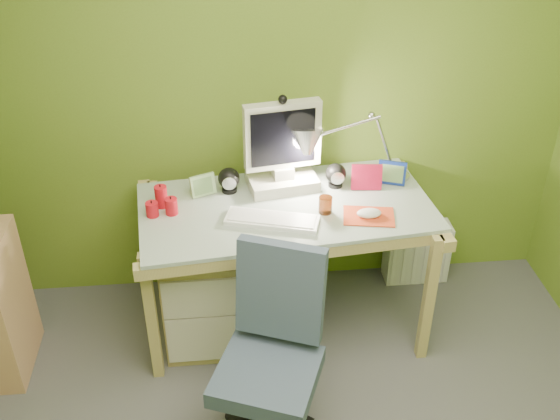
{
  "coord_description": "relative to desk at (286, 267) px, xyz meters",
  "views": [
    {
      "loc": [
        -0.24,
        -1.5,
        2.47
      ],
      "look_at": [
        0.0,
        1.0,
        0.85
      ],
      "focal_mm": 42.0,
      "sensor_mm": 36.0,
      "label": 1
    }
  ],
  "objects": [
    {
      "name": "desk_lamp",
      "position": [
        0.45,
        0.18,
        0.67
      ],
      "size": [
        0.56,
        0.28,
        0.58
      ],
      "primitive_type": null,
      "rotation": [
        0.0,
        0.0,
        0.09
      ],
      "color": "#B7B8BC",
      "rests_on": "desk"
    },
    {
      "name": "photo_frame_blue",
      "position": [
        0.56,
        0.16,
        0.44
      ],
      "size": [
        0.14,
        0.07,
        0.12
      ],
      "primitive_type": "cube",
      "rotation": [
        0.0,
        0.0,
        -0.35
      ],
      "color": "navy",
      "rests_on": "desk"
    },
    {
      "name": "speaker_right",
      "position": [
        0.27,
        0.16,
        0.44
      ],
      "size": [
        0.11,
        0.11,
        0.13
      ],
      "primitive_type": null,
      "rotation": [
        0.0,
        0.0,
        -0.05
      ],
      "color": "black",
      "rests_on": "desk"
    },
    {
      "name": "mousepad",
      "position": [
        0.38,
        -0.14,
        0.38
      ],
      "size": [
        0.27,
        0.21,
        0.01
      ],
      "primitive_type": "cube",
      "rotation": [
        0.0,
        0.0,
        -0.18
      ],
      "color": "#C73F1F",
      "rests_on": "desk"
    },
    {
      "name": "amber_tumbler",
      "position": [
        0.18,
        -0.08,
        0.42
      ],
      "size": [
        0.07,
        0.07,
        0.08
      ],
      "primitive_type": "cylinder",
      "rotation": [
        0.0,
        0.0,
        -0.08
      ],
      "color": "maroon",
      "rests_on": "desk"
    },
    {
      "name": "candle_cluster",
      "position": [
        -0.6,
        0.01,
        0.43
      ],
      "size": [
        0.17,
        0.16,
        0.11
      ],
      "primitive_type": null,
      "rotation": [
        0.0,
        0.0,
        -0.23
      ],
      "color": "red",
      "rests_on": "desk"
    },
    {
      "name": "radiator",
      "position": [
        0.81,
        0.32,
        -0.2
      ],
      "size": [
        0.37,
        0.15,
        0.37
      ],
      "primitive_type": "cube",
      "rotation": [
        0.0,
        0.0,
        0.0
      ],
      "color": "silver",
      "rests_on": "floor"
    },
    {
      "name": "photo_frame_red",
      "position": [
        0.42,
        0.12,
        0.45
      ],
      "size": [
        0.15,
        0.04,
        0.13
      ],
      "primitive_type": "cube",
      "rotation": [
        0.0,
        0.0,
        -0.11
      ],
      "color": "#B01235",
      "rests_on": "desk"
    },
    {
      "name": "wall_back",
      "position": [
        -0.05,
        0.42,
        0.82
      ],
      "size": [
        3.2,
        0.01,
        2.4
      ],
      "primitive_type": "cube",
      "color": "olive",
      "rests_on": "floor"
    },
    {
      "name": "desk",
      "position": [
        0.0,
        0.0,
        0.0
      ],
      "size": [
        1.48,
        0.85,
        0.76
      ],
      "primitive_type": null,
      "rotation": [
        0.0,
        0.0,
        0.1
      ],
      "color": "tan",
      "rests_on": "floor"
    },
    {
      "name": "mouse",
      "position": [
        0.38,
        -0.14,
        0.4
      ],
      "size": [
        0.13,
        0.1,
        0.04
      ],
      "primitive_type": "ellipsoid",
      "rotation": [
        0.0,
        0.0,
        -0.2
      ],
      "color": "white",
      "rests_on": "mousepad"
    },
    {
      "name": "photo_frame_green",
      "position": [
        -0.4,
        0.14,
        0.43
      ],
      "size": [
        0.12,
        0.07,
        0.11
      ],
      "primitive_type": "cube",
      "rotation": [
        0.0,
        0.0,
        0.39
      ],
      "color": "#A9D391",
      "rests_on": "desk"
    },
    {
      "name": "speaker_left",
      "position": [
        -0.27,
        0.16,
        0.44
      ],
      "size": [
        0.11,
        0.11,
        0.13
      ],
      "primitive_type": null,
      "rotation": [
        0.0,
        0.0,
        0.01
      ],
      "color": "black",
      "rests_on": "desk"
    },
    {
      "name": "task_chair",
      "position": [
        -0.16,
        -0.77,
        0.04
      ],
      "size": [
        0.6,
        0.6,
        0.84
      ],
      "primitive_type": null,
      "rotation": [
        0.0,
        0.0,
        -0.38
      ],
      "color": "#39485E",
      "rests_on": "floor"
    },
    {
      "name": "monitor",
      "position": [
        -0.0,
        0.18,
        0.65
      ],
      "size": [
        0.42,
        0.29,
        0.54
      ],
      "primitive_type": null,
      "rotation": [
        0.0,
        0.0,
        0.17
      ],
      "color": "beige",
      "rests_on": "desk"
    },
    {
      "name": "keyboard",
      "position": [
        -0.08,
        -0.14,
        0.39
      ],
      "size": [
        0.46,
        0.25,
        0.02
      ],
      "primitive_type": "cube",
      "rotation": [
        0.0,
        0.0,
        -0.28
      ],
      "color": "white",
      "rests_on": "desk"
    }
  ]
}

